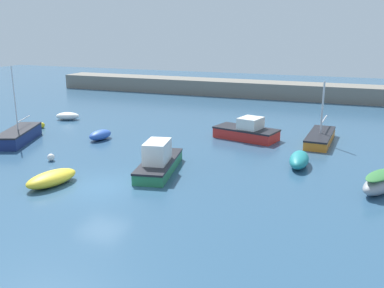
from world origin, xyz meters
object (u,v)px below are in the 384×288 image
Objects in this scene: sailboat_short_mast at (320,137)px; rowboat_white_midwater at (299,160)px; cabin_cruiser_white at (158,161)px; sailboat_tall_mast at (19,135)px; dinghy_near_pier at (68,116)px; mooring_buoy_yellow at (42,125)px; rowboat_with_red_cover at (380,183)px; motorboat_with_cabin at (247,131)px; fishing_dinghy_green at (100,135)px; mooring_buoy_white at (51,157)px; open_tender_yellow at (52,178)px.

rowboat_white_midwater is (-0.70, -6.26, 0.03)m from sailboat_short_mast.
rowboat_white_midwater is at bearing -72.75° from cabin_cruiser_white.
dinghy_near_pier is at bearing 170.00° from sailboat_tall_mast.
cabin_cruiser_white is 17.54m from dinghy_near_pier.
sailboat_tall_mast is 11.58× the size of mooring_buoy_yellow.
motorboat_with_cabin is at bearing 71.57° from rowboat_with_red_cover.
rowboat_with_red_cover is at bearing -95.52° from cabin_cruiser_white.
sailboat_short_mast reaches higher than dinghy_near_pier.
rowboat_with_red_cover is (24.48, -1.40, 0.05)m from sailboat_tall_mast.
sailboat_short_mast is 16.34m from fishing_dinghy_green.
fishing_dinghy_green is (-7.33, 5.24, -0.31)m from cabin_cruiser_white.
dinghy_near_pier is (-17.07, 1.02, -0.27)m from motorboat_with_cabin.
mooring_buoy_white is (-15.51, -10.75, -0.16)m from sailboat_short_mast.
fishing_dinghy_green is (5.25, 2.71, -0.12)m from sailboat_tall_mast.
open_tender_yellow is 1.07× the size of rowboat_white_midwater.
mooring_buoy_white is (-19.19, -1.60, -0.30)m from rowboat_with_red_cover.
motorboat_with_cabin reaches higher than open_tender_yellow.
fishing_dinghy_green is 14.88m from rowboat_white_midwater.
sailboat_tall_mast is at bearing 37.92° from motorboat_with_cabin.
dinghy_near_pier is at bearing -109.04° from rowboat_white_midwater.
fishing_dinghy_green is 4.81× the size of mooring_buoy_white.
motorboat_with_cabin is 10.62× the size of mooring_buoy_yellow.
sailboat_tall_mast is at bearing -71.04° from mooring_buoy_yellow.
rowboat_white_midwater reaches higher than open_tender_yellow.
mooring_buoy_white is (-14.81, -4.50, -0.19)m from rowboat_white_midwater.
mooring_buoy_yellow is (-6.72, 1.57, -0.12)m from fishing_dinghy_green.
open_tender_yellow is at bearing 131.66° from rowboat_with_red_cover.
motorboat_with_cabin reaches higher than mooring_buoy_white.
sailboat_tall_mast reaches higher than fishing_dinghy_green.
dinghy_near_pier is 12.83m from mooring_buoy_white.
cabin_cruiser_white is (12.58, -2.53, 0.19)m from sailboat_tall_mast.
sailboat_short_mast is 1.83× the size of open_tender_yellow.
mooring_buoy_yellow is at bearing -108.45° from dinghy_near_pier.
motorboat_with_cabin is at bearing -142.17° from rowboat_white_midwater.
motorboat_with_cabin reaches higher than rowboat_white_midwater.
cabin_cruiser_white is 1.69× the size of open_tender_yellow.
fishing_dinghy_green is at bearing -13.11° from mooring_buoy_yellow.
motorboat_with_cabin reaches higher than mooring_buoy_yellow.
sailboat_tall_mast is 1.82× the size of rowboat_white_midwater.
mooring_buoy_white is 9.93m from mooring_buoy_yellow.
rowboat_with_red_cover is (8.95, -8.25, -0.08)m from motorboat_with_cabin.
open_tender_yellow reaches higher than mooring_buoy_yellow.
fishing_dinghy_green is at bearing 43.48° from cabin_cruiser_white.
mooring_buoy_yellow is at bearing 53.21° from cabin_cruiser_white.
cabin_cruiser_white reaches higher than rowboat_white_midwater.
mooring_buoy_white is (0.03, -5.71, -0.13)m from fishing_dinghy_green.
cabin_cruiser_white reaches higher than open_tender_yellow.
sailboat_short_mast is 9.87m from rowboat_with_red_cover.
dinghy_near_pier is at bearing -132.86° from open_tender_yellow.
motorboat_with_cabin is at bearing 43.85° from mooring_buoy_white.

